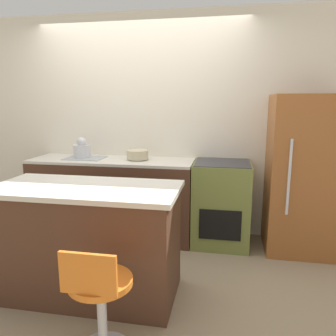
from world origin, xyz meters
The scene contains 9 objects.
ground_plane centered at (0.00, 0.00, 0.00)m, with size 14.00×14.00×0.00m, color #998466.
wall_back centered at (0.00, 0.65, 1.30)m, with size 8.00×0.06×2.60m.
back_counter centered at (-0.29, 0.32, 0.46)m, with size 1.90×0.60×0.93m.
kitchen_island centered at (-0.06, -0.90, 0.47)m, with size 1.50×0.70×0.93m.
oven_range centered at (0.98, 0.32, 0.47)m, with size 0.62×0.61×0.93m.
refrigerator centered at (1.82, 0.30, 0.83)m, with size 0.71×0.65×1.66m.
stool_chair centered at (0.30, -1.56, 0.38)m, with size 0.40×0.40×0.77m.
kettle centered at (-0.66, 0.34, 1.03)m, with size 0.20×0.20×0.24m.
mixing_bowl centered at (0.02, 0.34, 0.99)m, with size 0.25×0.25×0.10m.
Camera 1 is at (1.04, -3.24, 1.58)m, focal length 35.00 mm.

